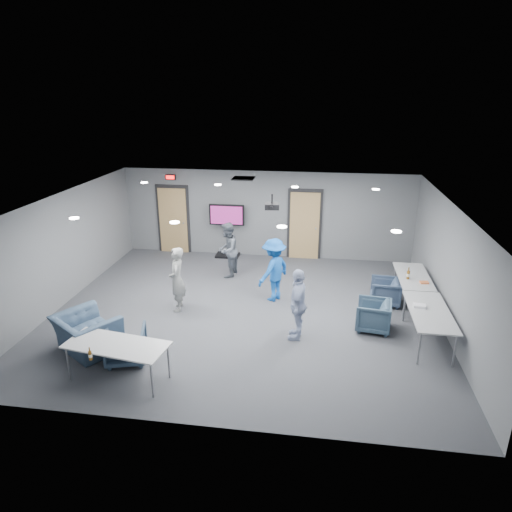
# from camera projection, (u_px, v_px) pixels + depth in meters

# --- Properties ---
(floor) EXTENTS (9.00, 9.00, 0.00)m
(floor) POSITION_uv_depth(u_px,v_px,m) (245.00, 312.00, 10.93)
(floor) COLOR #35363C
(floor) RESTS_ON ground
(ceiling) EXTENTS (9.00, 9.00, 0.00)m
(ceiling) POSITION_uv_depth(u_px,v_px,m) (244.00, 201.00, 10.00)
(ceiling) COLOR silver
(ceiling) RESTS_ON wall_back
(wall_back) EXTENTS (9.00, 0.02, 2.70)m
(wall_back) POSITION_uv_depth(u_px,v_px,m) (266.00, 215.00, 14.18)
(wall_back) COLOR slate
(wall_back) RESTS_ON floor
(wall_front) EXTENTS (9.00, 0.02, 2.70)m
(wall_front) POSITION_uv_depth(u_px,v_px,m) (199.00, 352.00, 6.75)
(wall_front) COLOR slate
(wall_front) RESTS_ON floor
(wall_left) EXTENTS (0.02, 8.00, 2.70)m
(wall_left) POSITION_uv_depth(u_px,v_px,m) (62.00, 250.00, 11.08)
(wall_left) COLOR slate
(wall_left) RESTS_ON floor
(wall_right) EXTENTS (0.02, 8.00, 2.70)m
(wall_right) POSITION_uv_depth(u_px,v_px,m) (450.00, 269.00, 9.85)
(wall_right) COLOR slate
(wall_right) RESTS_ON floor
(door_left) EXTENTS (1.06, 0.17, 2.24)m
(door_left) POSITION_uv_depth(u_px,v_px,m) (173.00, 220.00, 14.64)
(door_left) COLOR black
(door_left) RESTS_ON wall_back
(door_right) EXTENTS (1.06, 0.17, 2.24)m
(door_right) POSITION_uv_depth(u_px,v_px,m) (304.00, 225.00, 14.07)
(door_right) COLOR black
(door_right) RESTS_ON wall_back
(exit_sign) EXTENTS (0.32, 0.08, 0.16)m
(exit_sign) POSITION_uv_depth(u_px,v_px,m) (170.00, 177.00, 14.15)
(exit_sign) COLOR black
(exit_sign) RESTS_ON wall_back
(hvac_diffuser) EXTENTS (0.60, 0.60, 0.03)m
(hvac_diffuser) POSITION_uv_depth(u_px,v_px,m) (243.00, 178.00, 12.68)
(hvac_diffuser) COLOR black
(hvac_diffuser) RESTS_ON ceiling
(downlights) EXTENTS (6.18, 3.78, 0.02)m
(downlights) POSITION_uv_depth(u_px,v_px,m) (244.00, 202.00, 10.01)
(downlights) COLOR white
(downlights) RESTS_ON ceiling
(person_a) EXTENTS (0.48, 0.63, 1.57)m
(person_a) POSITION_uv_depth(u_px,v_px,m) (177.00, 279.00, 10.79)
(person_a) COLOR gray
(person_a) RESTS_ON floor
(person_b) EXTENTS (0.68, 0.83, 1.57)m
(person_b) POSITION_uv_depth(u_px,v_px,m) (227.00, 250.00, 12.77)
(person_b) COLOR slate
(person_b) RESTS_ON floor
(person_c) EXTENTS (0.43, 0.94, 1.57)m
(person_c) POSITION_uv_depth(u_px,v_px,m) (298.00, 304.00, 9.53)
(person_c) COLOR #A5B3D4
(person_c) RESTS_ON floor
(person_d) EXTENTS (1.06, 1.19, 1.60)m
(person_d) POSITION_uv_depth(u_px,v_px,m) (274.00, 270.00, 11.31)
(person_d) COLOR #1A55AD
(person_d) RESTS_ON floor
(chair_right_a) EXTENTS (0.76, 0.74, 0.65)m
(chair_right_a) POSITION_uv_depth(u_px,v_px,m) (385.00, 292.00, 11.23)
(chair_right_a) COLOR #324157
(chair_right_a) RESTS_ON floor
(chair_right_b) EXTENTS (0.84, 0.82, 0.67)m
(chair_right_b) POSITION_uv_depth(u_px,v_px,m) (373.00, 315.00, 10.02)
(chair_right_b) COLOR #354A5C
(chair_right_b) RESTS_ON floor
(chair_front_a) EXTENTS (0.93, 0.95, 0.70)m
(chair_front_a) POSITION_uv_depth(u_px,v_px,m) (126.00, 345.00, 8.84)
(chair_front_a) COLOR #34465A
(chair_front_a) RESTS_ON floor
(chair_front_b) EXTENTS (1.56, 1.52, 0.77)m
(chair_front_b) POSITION_uv_depth(u_px,v_px,m) (87.00, 333.00, 9.19)
(chair_front_b) COLOR #3C5067
(chair_front_b) RESTS_ON floor
(table_right_a) EXTENTS (0.75, 1.80, 0.73)m
(table_right_a) POSITION_uv_depth(u_px,v_px,m) (413.00, 277.00, 11.15)
(table_right_a) COLOR #A1A3A6
(table_right_a) RESTS_ON floor
(table_right_b) EXTENTS (0.80, 1.93, 0.73)m
(table_right_b) POSITION_uv_depth(u_px,v_px,m) (429.00, 313.00, 9.38)
(table_right_b) COLOR #A1A3A6
(table_right_b) RESTS_ON floor
(table_front_left) EXTENTS (1.95, 1.04, 0.73)m
(table_front_left) POSITION_uv_depth(u_px,v_px,m) (117.00, 346.00, 8.15)
(table_front_left) COLOR #A1A3A6
(table_front_left) RESTS_ON floor
(bottle_front) EXTENTS (0.06, 0.06, 0.24)m
(bottle_front) POSITION_uv_depth(u_px,v_px,m) (90.00, 355.00, 7.64)
(bottle_front) COLOR brown
(bottle_front) RESTS_ON table_front_left
(bottle_right) EXTENTS (0.08, 0.08, 0.29)m
(bottle_right) POSITION_uv_depth(u_px,v_px,m) (408.00, 275.00, 10.91)
(bottle_right) COLOR brown
(bottle_right) RESTS_ON table_right_a
(snack_box) EXTENTS (0.20, 0.15, 0.04)m
(snack_box) POSITION_uv_depth(u_px,v_px,m) (424.00, 282.00, 10.69)
(snack_box) COLOR orange
(snack_box) RESTS_ON table_right_a
(wrapper) EXTENTS (0.26, 0.19, 0.06)m
(wrapper) POSITION_uv_depth(u_px,v_px,m) (420.00, 306.00, 9.52)
(wrapper) COLOR white
(wrapper) RESTS_ON table_right_b
(tv_stand) EXTENTS (1.10, 0.52, 1.68)m
(tv_stand) POSITION_uv_depth(u_px,v_px,m) (227.00, 227.00, 14.24)
(tv_stand) COLOR black
(tv_stand) RESTS_ON floor
(projector) EXTENTS (0.36, 0.34, 0.36)m
(projector) POSITION_uv_depth(u_px,v_px,m) (272.00, 206.00, 10.83)
(projector) COLOR black
(projector) RESTS_ON ceiling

